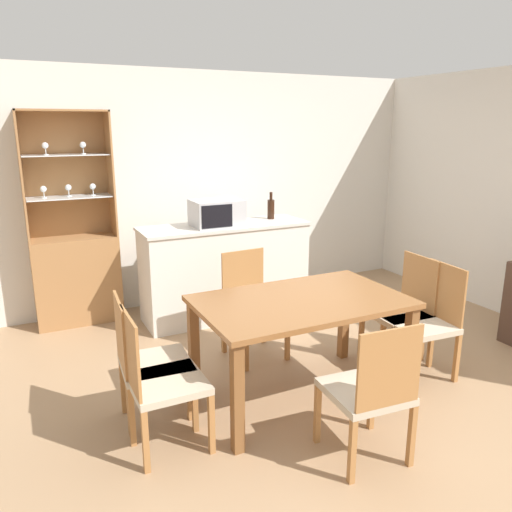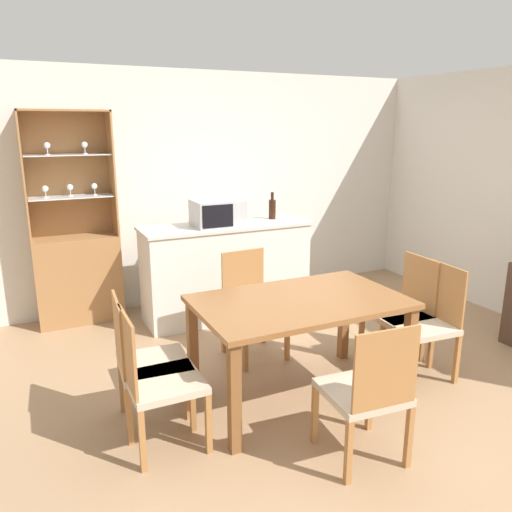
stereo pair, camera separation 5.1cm
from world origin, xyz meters
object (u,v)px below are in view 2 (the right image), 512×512
Objects in this scene: dining_chair_head_far at (252,305)px; microwave at (218,213)px; dining_chair_side_right_far at (402,311)px; display_cabinet at (77,264)px; dining_chair_head_near at (367,392)px; dining_chair_side_left_far at (146,361)px; dining_chair_side_right_near at (426,322)px; dining_table at (300,313)px; dining_chair_side_left_near at (157,380)px; wine_bottle at (272,208)px.

microwave reaches higher than dining_chair_head_far.
dining_chair_head_far is 1.28m from dining_chair_side_right_far.
display_cabinet is 2.32× the size of dining_chair_head_near.
dining_chair_side_right_near is (2.17, -0.28, 0.00)m from dining_chair_side_left_far.
dining_chair_head_near is 1.44m from dining_chair_side_right_far.
microwave is (0.06, 1.75, 0.45)m from dining_table.
dining_chair_side_left_far is at bearing 91.80° from dining_chair_side_right_far.
dining_chair_side_right_far is (2.17, -0.01, 0.00)m from dining_chair_side_left_far.
microwave reaches higher than dining_chair_side_right_near.
dining_chair_side_left_far reaches higher than dining_table.
dining_chair_side_right_near is at bearing 89.88° from dining_chair_side_left_near.
dining_chair_side_left_far is at bearing 27.40° from dining_chair_head_far.
microwave is (0.06, 2.55, 0.66)m from dining_chair_head_near.
display_cabinet is 1.52m from microwave.
dining_chair_head_near is at bearing 132.71° from dining_chair_side_right_far.
microwave reaches higher than dining_chair_side_right_far.
microwave is at bearing -97.66° from dining_chair_head_far.
dining_chair_head_far is 1.00× the size of dining_chair_side_right_far.
dining_chair_side_right_far and dining_chair_side_right_near have the same top height.
dining_chair_side_left_far and dining_chair_side_right_near have the same top height.
wine_bottle is at bearing 13.79° from dining_chair_side_right_far.
microwave is 1.71× the size of wine_bottle.
dining_table is 5.10× the size of wine_bottle.
dining_chair_side_left_far is at bearing 179.96° from dining_chair_side_left_near.
dining_chair_side_left_far is at bearing 172.59° from dining_table.
dining_chair_head_far is at bearing -93.59° from microwave.
dining_chair_side_left_near is 3.14× the size of wine_bottle.
wine_bottle reaches higher than dining_chair_head_near.
display_cabinet is 3.34m from dining_chair_head_near.
wine_bottle is at bearing -128.93° from dining_chair_head_far.
dining_chair_side_left_far is at bearing -84.99° from display_cabinet.
wine_bottle reaches higher than dining_chair_side_right_far.
dining_chair_head_near is 2.64m from microwave.
microwave is at bearing 32.89° from dining_chair_side_right_near.
dining_table is 0.83m from dining_chair_head_far.
dining_chair_side_right_far is at bearing 7.14° from dining_table.
dining_table is 2.03m from wine_bottle.
dining_chair_side_left_far is at bearing 143.32° from dining_chair_head_near.
dining_chair_side_left_near is 2.77m from wine_bottle.
dining_chair_side_right_far is (1.09, 0.94, 0.00)m from dining_chair_head_near.
dining_chair_head_near is 1.27m from dining_chair_side_left_near.
microwave is at bearing 148.65° from dining_chair_side_left_far.
dining_chair_side_left_near is at bearing -172.77° from dining_table.
display_cabinet is 7.28× the size of wine_bottle.
display_cabinet is at bearing -53.38° from dining_chair_head_far.
wine_bottle is at bearing 14.52° from dining_chair_side_right_near.
display_cabinet is 2.10m from wine_bottle.
dining_chair_head_near is 1.00× the size of dining_chair_side_left_far.
wine_bottle reaches higher than microwave.
dining_chair_head_near and dining_chair_head_far have the same top height.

